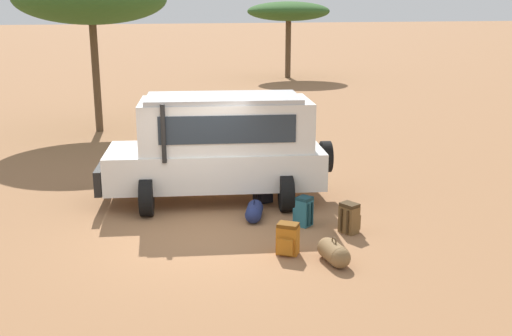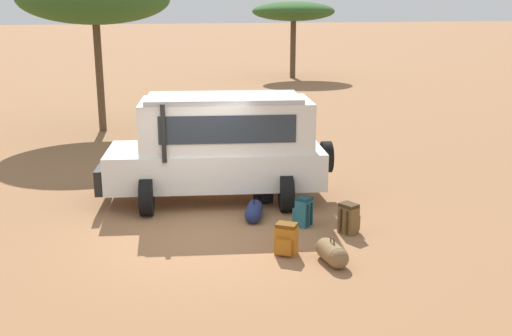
# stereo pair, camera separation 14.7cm
# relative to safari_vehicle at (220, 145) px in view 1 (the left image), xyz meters

# --- Properties ---
(ground_plane) EXTENTS (320.00, 320.00, 0.00)m
(ground_plane) POSITION_rel_safari_vehicle_xyz_m (-0.87, -2.18, -1.29)
(ground_plane) COLOR #936642
(safari_vehicle) EXTENTS (5.48, 3.38, 2.44)m
(safari_vehicle) POSITION_rel_safari_vehicle_xyz_m (0.00, 0.00, 0.00)
(safari_vehicle) COLOR silver
(safari_vehicle) RESTS_ON ground_plane
(backpack_beside_front_wheel) EXTENTS (0.47, 0.46, 0.59)m
(backpack_beside_front_wheel) POSITION_rel_safari_vehicle_xyz_m (0.35, -3.52, -1.01)
(backpack_beside_front_wheel) COLOR #B26619
(backpack_beside_front_wheel) RESTS_ON ground_plane
(backpack_cluster_center) EXTENTS (0.42, 0.42, 0.59)m
(backpack_cluster_center) POSITION_rel_safari_vehicle_xyz_m (0.88, -0.51, -1.01)
(backpack_cluster_center) COLOR black
(backpack_cluster_center) RESTS_ON ground_plane
(backpack_near_rear_wheel) EXTENTS (0.41, 0.43, 0.62)m
(backpack_near_rear_wheel) POSITION_rel_safari_vehicle_xyz_m (1.19, -2.23, -0.99)
(backpack_near_rear_wheel) COLOR #235B6B
(backpack_near_rear_wheel) RESTS_ON ground_plane
(backpack_outermost) EXTENTS (0.42, 0.43, 0.62)m
(backpack_outermost) POSITION_rel_safari_vehicle_xyz_m (1.91, -2.88, -1.00)
(backpack_outermost) COLOR brown
(backpack_outermost) RESTS_ON ground_plane
(duffel_bag_low_black_case) EXTENTS (0.54, 0.82, 0.45)m
(duffel_bag_low_black_case) POSITION_rel_safari_vehicle_xyz_m (0.34, -1.55, -1.12)
(duffel_bag_low_black_case) COLOR navy
(duffel_bag_low_black_case) RESTS_ON ground_plane
(duffel_bag_soft_canvas) EXTENTS (0.39, 0.86, 0.48)m
(duffel_bag_soft_canvas) POSITION_rel_safari_vehicle_xyz_m (0.99, -4.11, -1.11)
(duffel_bag_soft_canvas) COLOR brown
(duffel_bag_soft_canvas) RESTS_ON ground_plane
(acacia_tree_centre_back) EXTENTS (5.24, 4.50, 4.72)m
(acacia_tree_centre_back) POSITION_rel_safari_vehicle_xyz_m (10.42, 23.11, 2.80)
(acacia_tree_centre_back) COLOR brown
(acacia_tree_centre_back) RESTS_ON ground_plane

